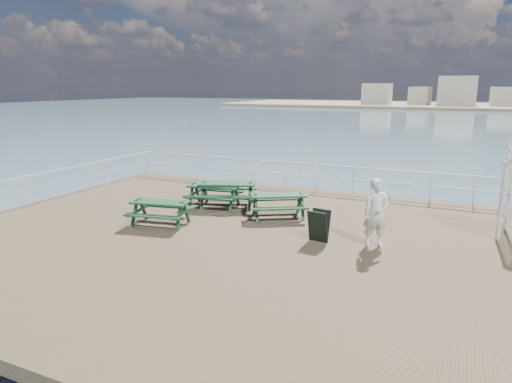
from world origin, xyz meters
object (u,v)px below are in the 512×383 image
object	(u,v)px
picnic_table_c	(278,200)
picnic_table_d	(160,208)
picnic_table_a	(227,189)
picnic_table_b	(214,191)
person	(376,213)

from	to	relation	value
picnic_table_c	picnic_table_d	size ratio (longest dim) A/B	1.14
picnic_table_a	picnic_table_b	world-z (taller)	picnic_table_a
picnic_table_d	person	xyz separation A→B (m)	(6.45, 0.84, 0.38)
picnic_table_b	person	world-z (taller)	person
picnic_table_c	picnic_table_d	xyz separation A→B (m)	(-3.00, -2.37, -0.01)
picnic_table_c	picnic_table_b	bearing A→B (deg)	143.46
picnic_table_d	person	world-z (taller)	person
picnic_table_a	picnic_table_c	distance (m)	2.25
picnic_table_a	person	world-z (taller)	person
picnic_table_c	picnic_table_d	distance (m)	3.82
picnic_table_a	picnic_table_b	size ratio (longest dim) A/B	1.20
picnic_table_a	picnic_table_b	bearing A→B (deg)	-169.87
picnic_table_a	picnic_table_c	world-z (taller)	picnic_table_a
picnic_table_b	picnic_table_c	xyz separation A→B (m)	(2.60, -0.27, -0.01)
person	picnic_table_d	bearing A→B (deg)	161.65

